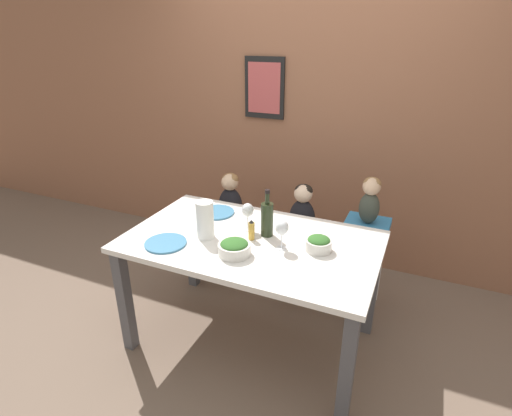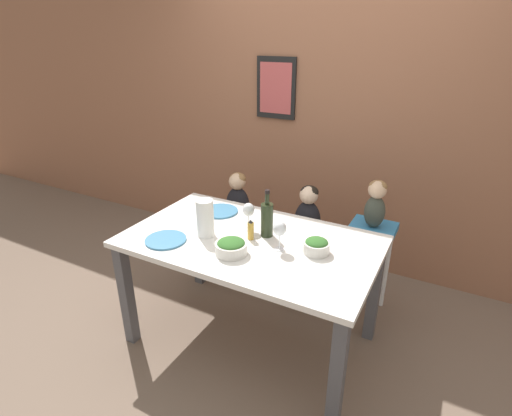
{
  "view_description": "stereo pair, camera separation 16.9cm",
  "coord_description": "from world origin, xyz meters",
  "px_view_note": "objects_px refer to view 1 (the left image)",
  "views": [
    {
      "loc": [
        0.89,
        -1.95,
        1.93
      ],
      "look_at": [
        0.0,
        0.07,
        0.95
      ],
      "focal_mm": 28.0,
      "sensor_mm": 36.0,
      "label": 1
    },
    {
      "loc": [
        1.04,
        -1.87,
        1.93
      ],
      "look_at": [
        0.0,
        0.07,
        0.95
      ],
      "focal_mm": 28.0,
      "sensor_mm": 36.0,
      "label": 2
    }
  ],
  "objects_px": {
    "salad_bowl_small": "(319,243)",
    "dinner_plate_back_left": "(216,212)",
    "wine_glass_near": "(282,228)",
    "chair_far_left": "(231,234)",
    "wine_bottle": "(267,218)",
    "salad_bowl_large": "(234,248)",
    "person_baby_right": "(370,198)",
    "wine_glass_far": "(248,211)",
    "chair_right_highchair": "(365,244)",
    "dinner_plate_front_left": "(166,243)",
    "chair_far_center": "(300,248)",
    "person_child_center": "(302,213)",
    "paper_towel_roll": "(205,220)",
    "person_child_left": "(230,200)"
  },
  "relations": [
    {
      "from": "person_child_left",
      "to": "dinner_plate_front_left",
      "type": "height_order",
      "value": "person_child_left"
    },
    {
      "from": "wine_bottle",
      "to": "salad_bowl_large",
      "type": "xyz_separation_m",
      "value": [
        -0.08,
        -0.29,
        -0.07
      ]
    },
    {
      "from": "person_child_center",
      "to": "salad_bowl_large",
      "type": "distance_m",
      "value": 0.89
    },
    {
      "from": "salad_bowl_small",
      "to": "paper_towel_roll",
      "type": "bearing_deg",
      "value": -169.57
    },
    {
      "from": "salad_bowl_small",
      "to": "dinner_plate_front_left",
      "type": "xyz_separation_m",
      "value": [
        -0.85,
        -0.3,
        -0.04
      ]
    },
    {
      "from": "chair_far_center",
      "to": "person_baby_right",
      "type": "relative_size",
      "value": 1.38
    },
    {
      "from": "chair_right_highchair",
      "to": "wine_glass_far",
      "type": "height_order",
      "value": "wine_glass_far"
    },
    {
      "from": "person_baby_right",
      "to": "wine_glass_near",
      "type": "xyz_separation_m",
      "value": [
        -0.38,
        -0.71,
        0.02
      ]
    },
    {
      "from": "chair_far_left",
      "to": "salad_bowl_small",
      "type": "distance_m",
      "value": 1.18
    },
    {
      "from": "wine_glass_far",
      "to": "chair_far_center",
      "type": "bearing_deg",
      "value": 71.56
    },
    {
      "from": "wine_glass_near",
      "to": "chair_right_highchair",
      "type": "bearing_deg",
      "value": 61.57
    },
    {
      "from": "chair_far_center",
      "to": "salad_bowl_large",
      "type": "height_order",
      "value": "salad_bowl_large"
    },
    {
      "from": "person_child_left",
      "to": "person_child_center",
      "type": "distance_m",
      "value": 0.6
    },
    {
      "from": "chair_far_center",
      "to": "wine_bottle",
      "type": "height_order",
      "value": "wine_bottle"
    },
    {
      "from": "chair_right_highchair",
      "to": "person_baby_right",
      "type": "xyz_separation_m",
      "value": [
        -0.0,
        0.0,
        0.36
      ]
    },
    {
      "from": "dinner_plate_front_left",
      "to": "wine_glass_far",
      "type": "bearing_deg",
      "value": 45.18
    },
    {
      "from": "wine_glass_near",
      "to": "salad_bowl_large",
      "type": "xyz_separation_m",
      "value": [
        -0.22,
        -0.17,
        -0.09
      ]
    },
    {
      "from": "salad_bowl_large",
      "to": "wine_bottle",
      "type": "bearing_deg",
      "value": 74.85
    },
    {
      "from": "person_baby_right",
      "to": "salad_bowl_large",
      "type": "relative_size",
      "value": 1.81
    },
    {
      "from": "wine_glass_far",
      "to": "salad_bowl_large",
      "type": "xyz_separation_m",
      "value": [
        0.06,
        -0.31,
        -0.09
      ]
    },
    {
      "from": "salad_bowl_small",
      "to": "wine_glass_near",
      "type": "bearing_deg",
      "value": -161.42
    },
    {
      "from": "salad_bowl_large",
      "to": "dinner_plate_back_left",
      "type": "distance_m",
      "value": 0.58
    },
    {
      "from": "wine_bottle",
      "to": "dinner_plate_front_left",
      "type": "relative_size",
      "value": 1.22
    },
    {
      "from": "person_child_left",
      "to": "dinner_plate_back_left",
      "type": "bearing_deg",
      "value": -75.44
    },
    {
      "from": "chair_right_highchair",
      "to": "wine_glass_near",
      "type": "height_order",
      "value": "wine_glass_near"
    },
    {
      "from": "wine_glass_far",
      "to": "dinner_plate_back_left",
      "type": "xyz_separation_m",
      "value": [
        -0.31,
        0.14,
        -0.13
      ]
    },
    {
      "from": "chair_far_left",
      "to": "salad_bowl_small",
      "type": "xyz_separation_m",
      "value": [
        0.9,
        -0.64,
        0.43
      ]
    },
    {
      "from": "dinner_plate_back_left",
      "to": "salad_bowl_small",
      "type": "bearing_deg",
      "value": -15.19
    },
    {
      "from": "chair_right_highchair",
      "to": "person_child_left",
      "type": "height_order",
      "value": "person_child_left"
    },
    {
      "from": "chair_far_center",
      "to": "dinner_plate_front_left",
      "type": "relative_size",
      "value": 1.86
    },
    {
      "from": "wine_bottle",
      "to": "wine_glass_far",
      "type": "xyz_separation_m",
      "value": [
        -0.14,
        0.02,
        0.02
      ]
    },
    {
      "from": "wine_bottle",
      "to": "salad_bowl_large",
      "type": "height_order",
      "value": "wine_bottle"
    },
    {
      "from": "person_baby_right",
      "to": "wine_glass_far",
      "type": "xyz_separation_m",
      "value": [
        -0.66,
        -0.56,
        0.02
      ]
    },
    {
      "from": "wine_bottle",
      "to": "dinner_plate_back_left",
      "type": "xyz_separation_m",
      "value": [
        -0.45,
        0.16,
        -0.11
      ]
    },
    {
      "from": "person_child_left",
      "to": "person_child_center",
      "type": "relative_size",
      "value": 1.0
    },
    {
      "from": "wine_bottle",
      "to": "wine_glass_far",
      "type": "height_order",
      "value": "wine_bottle"
    },
    {
      "from": "chair_far_center",
      "to": "wine_glass_far",
      "type": "bearing_deg",
      "value": -108.44
    },
    {
      "from": "person_child_center",
      "to": "wine_glass_far",
      "type": "height_order",
      "value": "wine_glass_far"
    },
    {
      "from": "wine_bottle",
      "to": "dinner_plate_front_left",
      "type": "xyz_separation_m",
      "value": [
        -0.51,
        -0.35,
        -0.11
      ]
    },
    {
      "from": "chair_right_highchair",
      "to": "dinner_plate_back_left",
      "type": "height_order",
      "value": "dinner_plate_back_left"
    },
    {
      "from": "salad_bowl_large",
      "to": "salad_bowl_small",
      "type": "distance_m",
      "value": 0.48
    },
    {
      "from": "salad_bowl_small",
      "to": "dinner_plate_back_left",
      "type": "distance_m",
      "value": 0.82
    },
    {
      "from": "wine_glass_far",
      "to": "chair_right_highchair",
      "type": "bearing_deg",
      "value": 40.29
    },
    {
      "from": "chair_far_left",
      "to": "salad_bowl_small",
      "type": "relative_size",
      "value": 3.04
    },
    {
      "from": "chair_right_highchair",
      "to": "wine_bottle",
      "type": "bearing_deg",
      "value": -131.93
    },
    {
      "from": "person_child_left",
      "to": "paper_towel_roll",
      "type": "xyz_separation_m",
      "value": [
        0.23,
        -0.76,
        0.2
      ]
    },
    {
      "from": "wine_bottle",
      "to": "wine_glass_near",
      "type": "xyz_separation_m",
      "value": [
        0.14,
        -0.12,
        0.02
      ]
    },
    {
      "from": "salad_bowl_large",
      "to": "dinner_plate_front_left",
      "type": "distance_m",
      "value": 0.43
    },
    {
      "from": "wine_glass_far",
      "to": "dinner_plate_front_left",
      "type": "bearing_deg",
      "value": -134.82
    },
    {
      "from": "person_baby_right",
      "to": "paper_towel_roll",
      "type": "xyz_separation_m",
      "value": [
        -0.85,
        -0.76,
        0.0
      ]
    }
  ]
}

